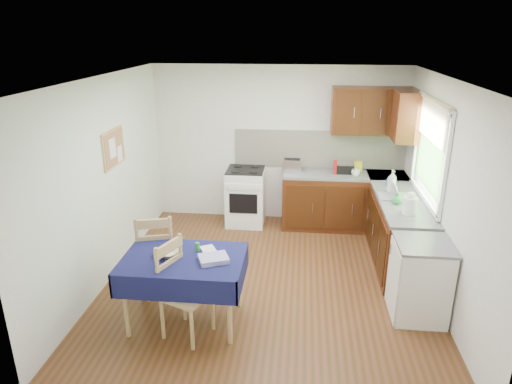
# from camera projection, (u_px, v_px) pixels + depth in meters

# --- Properties ---
(floor) EXTENTS (4.20, 4.20, 0.00)m
(floor) POSITION_uv_depth(u_px,v_px,m) (267.00, 281.00, 5.77)
(floor) COLOR #462E12
(floor) RESTS_ON ground
(ceiling) EXTENTS (4.00, 4.20, 0.02)m
(ceiling) POSITION_uv_depth(u_px,v_px,m) (269.00, 79.00, 4.93)
(ceiling) COLOR white
(ceiling) RESTS_ON wall_back
(wall_back) EXTENTS (4.00, 0.02, 2.50)m
(wall_back) POSITION_uv_depth(u_px,v_px,m) (279.00, 145.00, 7.31)
(wall_back) COLOR white
(wall_back) RESTS_ON ground
(wall_front) EXTENTS (4.00, 0.02, 2.50)m
(wall_front) POSITION_uv_depth(u_px,v_px,m) (246.00, 280.00, 3.38)
(wall_front) COLOR white
(wall_front) RESTS_ON ground
(wall_left) EXTENTS (0.02, 4.20, 2.50)m
(wall_left) POSITION_uv_depth(u_px,v_px,m) (105.00, 182.00, 5.54)
(wall_left) COLOR silver
(wall_left) RESTS_ON ground
(wall_right) EXTENTS (0.02, 4.20, 2.50)m
(wall_right) POSITION_uv_depth(u_px,v_px,m) (444.00, 194.00, 5.15)
(wall_right) COLOR white
(wall_right) RESTS_ON ground
(base_cabinets) EXTENTS (1.90, 2.30, 0.86)m
(base_cabinets) POSITION_uv_depth(u_px,v_px,m) (367.00, 216.00, 6.67)
(base_cabinets) COLOR #331D09
(base_cabinets) RESTS_ON ground
(worktop_back) EXTENTS (1.90, 0.60, 0.04)m
(worktop_back) POSITION_uv_depth(u_px,v_px,m) (345.00, 174.00, 7.06)
(worktop_back) COLOR slate
(worktop_back) RESTS_ON base_cabinets
(worktop_right) EXTENTS (0.60, 1.70, 0.04)m
(worktop_right) POSITION_uv_depth(u_px,v_px,m) (402.00, 203.00, 5.92)
(worktop_right) COLOR slate
(worktop_right) RESTS_ON base_cabinets
(worktop_corner) EXTENTS (0.60, 0.60, 0.04)m
(worktop_corner) POSITION_uv_depth(u_px,v_px,m) (388.00, 176.00, 6.99)
(worktop_corner) COLOR slate
(worktop_corner) RESTS_ON base_cabinets
(splashback) EXTENTS (2.70, 0.02, 0.60)m
(splashback) POSITION_uv_depth(u_px,v_px,m) (319.00, 149.00, 7.25)
(splashback) COLOR white
(splashback) RESTS_ON wall_back
(upper_cabinets) EXTENTS (1.20, 0.85, 0.70)m
(upper_cabinets) POSITION_uv_depth(u_px,v_px,m) (382.00, 112.00, 6.68)
(upper_cabinets) COLOR #331D09
(upper_cabinets) RESTS_ON wall_back
(stove) EXTENTS (0.60, 0.61, 0.92)m
(stove) POSITION_uv_depth(u_px,v_px,m) (246.00, 196.00, 7.35)
(stove) COLOR white
(stove) RESTS_ON ground
(window) EXTENTS (0.04, 1.48, 1.26)m
(window) POSITION_uv_depth(u_px,v_px,m) (431.00, 144.00, 5.68)
(window) COLOR #2B5523
(window) RESTS_ON wall_right
(fridge) EXTENTS (0.58, 0.60, 0.89)m
(fridge) POSITION_uv_depth(u_px,v_px,m) (420.00, 280.00, 4.94)
(fridge) COLOR white
(fridge) RESTS_ON ground
(corkboard) EXTENTS (0.04, 0.62, 0.47)m
(corkboard) POSITION_uv_depth(u_px,v_px,m) (114.00, 148.00, 5.70)
(corkboard) COLOR tan
(corkboard) RESTS_ON wall_left
(dining_table) EXTENTS (1.27, 0.86, 0.77)m
(dining_table) POSITION_uv_depth(u_px,v_px,m) (184.00, 267.00, 4.77)
(dining_table) COLOR #0E0E38
(dining_table) RESTS_ON ground
(chair_far) EXTENTS (0.57, 0.57, 1.04)m
(chair_far) POSITION_uv_depth(u_px,v_px,m) (156.00, 251.00, 5.34)
(chair_far) COLOR tan
(chair_far) RESTS_ON ground
(chair_near) EXTENTS (0.60, 0.60, 1.03)m
(chair_near) POSITION_uv_depth(u_px,v_px,m) (182.00, 287.00, 4.62)
(chair_near) COLOR tan
(chair_near) RESTS_ON ground
(toaster) EXTENTS (0.29, 0.18, 0.22)m
(toaster) POSITION_uv_depth(u_px,v_px,m) (292.00, 165.00, 7.10)
(toaster) COLOR silver
(toaster) RESTS_ON worktop_back
(sandwich_press) EXTENTS (0.29, 0.25, 0.17)m
(sandwich_press) POSITION_uv_depth(u_px,v_px,m) (344.00, 167.00, 7.07)
(sandwich_press) COLOR black
(sandwich_press) RESTS_ON worktop_back
(sauce_bottle) EXTENTS (0.05, 0.05, 0.22)m
(sauce_bottle) POSITION_uv_depth(u_px,v_px,m) (335.00, 167.00, 6.97)
(sauce_bottle) COLOR red
(sauce_bottle) RESTS_ON worktop_back
(yellow_packet) EXTENTS (0.12, 0.08, 0.16)m
(yellow_packet) POSITION_uv_depth(u_px,v_px,m) (358.00, 166.00, 7.13)
(yellow_packet) COLOR yellow
(yellow_packet) RESTS_ON worktop_back
(dish_rack) EXTENTS (0.42, 0.32, 0.20)m
(dish_rack) POSITION_uv_depth(u_px,v_px,m) (395.00, 196.00, 6.04)
(dish_rack) COLOR #939398
(dish_rack) RESTS_ON worktop_right
(kettle) EXTENTS (0.17, 0.17, 0.28)m
(kettle) POSITION_uv_depth(u_px,v_px,m) (410.00, 204.00, 5.47)
(kettle) COLOR white
(kettle) RESTS_ON worktop_right
(cup) EXTENTS (0.13, 0.13, 0.10)m
(cup) POSITION_uv_depth(u_px,v_px,m) (356.00, 173.00, 6.91)
(cup) COLOR white
(cup) RESTS_ON worktop_back
(soap_bottle_a) EXTENTS (0.15, 0.15, 0.32)m
(soap_bottle_a) POSITION_uv_depth(u_px,v_px,m) (392.00, 181.00, 6.18)
(soap_bottle_a) COLOR white
(soap_bottle_a) RESTS_ON worktop_right
(soap_bottle_b) EXTENTS (0.11, 0.11, 0.17)m
(soap_bottle_b) POSITION_uv_depth(u_px,v_px,m) (391.00, 180.00, 6.44)
(soap_bottle_b) COLOR #1E6FB4
(soap_bottle_b) RESTS_ON worktop_right
(soap_bottle_c) EXTENTS (0.12, 0.12, 0.15)m
(soap_bottle_c) POSITION_uv_depth(u_px,v_px,m) (397.00, 199.00, 5.79)
(soap_bottle_c) COLOR green
(soap_bottle_c) RESTS_ON worktop_right
(plate_bowl) EXTENTS (0.34, 0.34, 0.06)m
(plate_bowl) POSITION_uv_depth(u_px,v_px,m) (168.00, 253.00, 4.77)
(plate_bowl) COLOR beige
(plate_bowl) RESTS_ON dining_table
(book) EXTENTS (0.22, 0.24, 0.02)m
(book) POSITION_uv_depth(u_px,v_px,m) (202.00, 251.00, 4.87)
(book) COLOR white
(book) RESTS_ON dining_table
(spice_jar) EXTENTS (0.05, 0.05, 0.10)m
(spice_jar) POSITION_uv_depth(u_px,v_px,m) (198.00, 247.00, 4.87)
(spice_jar) COLOR #268D2C
(spice_jar) RESTS_ON dining_table
(tea_towel) EXTENTS (0.36, 0.32, 0.05)m
(tea_towel) POSITION_uv_depth(u_px,v_px,m) (214.00, 259.00, 4.66)
(tea_towel) COLOR navy
(tea_towel) RESTS_ON dining_table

